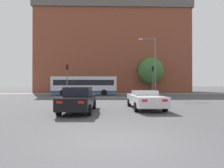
# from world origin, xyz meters

# --- Properties ---
(ground_plane) EXTENTS (400.00, 400.00, 0.00)m
(ground_plane) POSITION_xyz_m (0.00, 0.00, 0.00)
(ground_plane) COLOR #474749
(stop_line_strip) EXTENTS (9.09, 0.30, 0.01)m
(stop_line_strip) POSITION_xyz_m (0.00, 18.51, 0.00)
(stop_line_strip) COLOR silver
(stop_line_strip) RESTS_ON ground_plane
(far_pavement) EXTENTS (70.10, 2.50, 0.01)m
(far_pavement) POSITION_xyz_m (0.00, 29.95, 0.01)
(far_pavement) COLOR gray
(far_pavement) RESTS_ON ground_plane
(brick_civic_building) EXTENTS (36.04, 16.56, 23.41)m
(brick_civic_building) POSITION_xyz_m (0.83, 41.15, 10.60)
(brick_civic_building) COLOR brown
(brick_civic_building) RESTS_ON ground_plane
(car_saloon_left) EXTENTS (1.99, 4.68, 1.59)m
(car_saloon_left) POSITION_xyz_m (-2.23, 6.03, 0.80)
(car_saloon_left) COLOR black
(car_saloon_left) RESTS_ON ground_plane
(car_roadster_right) EXTENTS (2.19, 4.91, 1.32)m
(car_roadster_right) POSITION_xyz_m (2.34, 7.38, 0.69)
(car_roadster_right) COLOR silver
(car_roadster_right) RESTS_ON ground_plane
(bus_crossing_lead) EXTENTS (10.77, 2.77, 3.13)m
(bus_crossing_lead) POSITION_xyz_m (-4.30, 24.54, 1.68)
(bus_crossing_lead) COLOR silver
(bus_crossing_lead) RESTS_ON ground_plane
(traffic_light_near_left) EXTENTS (0.26, 0.31, 4.60)m
(traffic_light_near_left) POSITION_xyz_m (-5.95, 18.84, 3.07)
(traffic_light_near_left) COLOR slate
(traffic_light_near_left) RESTS_ON ground_plane
(traffic_light_near_right) EXTENTS (0.26, 0.31, 4.36)m
(traffic_light_near_right) POSITION_xyz_m (6.05, 19.26, 2.92)
(traffic_light_near_right) COLOR slate
(traffic_light_near_right) RESTS_ON ground_plane
(street_lamp_junction) EXTENTS (2.26, 0.36, 7.99)m
(street_lamp_junction) POSITION_xyz_m (5.57, 17.66, 4.84)
(street_lamp_junction) COLOR slate
(street_lamp_junction) RESTS_ON ground_plane
(pedestrian_waiting) EXTENTS (0.45, 0.33, 1.72)m
(pedestrian_waiting) POSITION_xyz_m (-7.38, 29.36, 1.01)
(pedestrian_waiting) COLOR #333851
(pedestrian_waiting) RESTS_ON ground_plane
(tree_by_building) EXTENTS (5.44, 5.44, 7.66)m
(tree_by_building) POSITION_xyz_m (8.84, 32.07, 4.79)
(tree_by_building) COLOR #4C3823
(tree_by_building) RESTS_ON ground_plane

